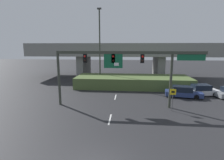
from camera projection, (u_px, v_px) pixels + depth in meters
name	position (u px, v px, depth m)	size (l,w,h in m)	color
lane_markings	(115.00, 97.00, 23.30)	(0.14, 31.47, 0.01)	silver
signal_gantry	(124.00, 62.00, 18.74)	(15.95, 0.44, 6.17)	#383D33
speed_limit_sign	(173.00, 96.00, 17.94)	(0.60, 0.11, 2.43)	#4C4C4C
highway_light_pole_near	(100.00, 45.00, 30.53)	(0.70, 0.36, 13.04)	#383D33
overpass_bridge	(121.00, 54.00, 37.52)	(38.13, 9.39, 7.26)	gray
grass_embankment	(133.00, 82.00, 29.08)	(18.55, 6.00, 1.76)	#4C6033
parked_sedan_near_right	(183.00, 92.00, 23.24)	(4.87, 2.52, 1.46)	navy
parked_sedan_mid_right	(202.00, 90.00, 24.11)	(4.49, 2.26, 1.48)	silver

